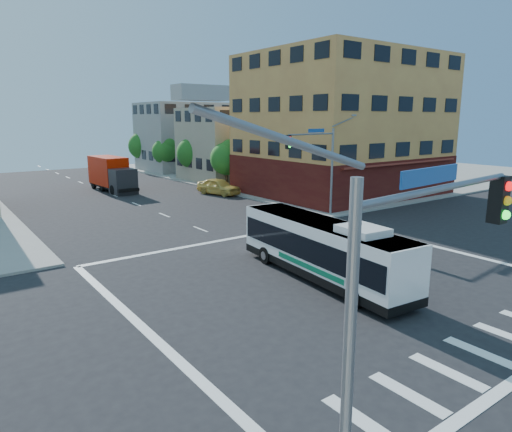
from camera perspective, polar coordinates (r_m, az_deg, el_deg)
ground at (r=22.83m, az=9.41°, el=-7.93°), size 120.00×120.00×0.00m
sidewalk_ne at (r=71.38m, az=9.16°, el=5.79°), size 50.00×50.00×0.15m
corner_building_ne at (r=48.72m, az=10.72°, el=9.72°), size 18.10×15.44×14.00m
building_east_near at (r=58.75m, az=-2.61°, el=8.94°), size 12.06×10.06×9.00m
building_east_far at (r=70.80m, az=-8.99°, el=9.75°), size 12.06×10.06×10.00m
signal_mast_ne at (r=35.51m, az=7.78°, el=7.52°), size 7.91×1.13×8.07m
signal_mast_sw at (r=8.17m, az=19.12°, el=-8.54°), size 7.91×1.01×8.07m
street_tree_a at (r=50.99m, az=-3.59°, el=7.41°), size 3.60×3.60×5.53m
street_tree_b at (r=57.86m, az=-7.91°, el=8.04°), size 3.80×3.80×5.79m
street_tree_c at (r=65.01m, az=-11.30°, el=8.10°), size 3.40×3.40×5.29m
street_tree_d at (r=72.31m, az=-14.03°, el=8.70°), size 4.00×4.00×6.03m
transit_bus at (r=22.46m, az=8.27°, el=-4.03°), size 3.29×10.99×3.21m
box_truck at (r=52.06m, az=-17.56°, el=4.95°), size 2.81×8.23×3.65m
parked_car at (r=47.52m, az=-4.70°, el=3.71°), size 3.23×5.27×1.68m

